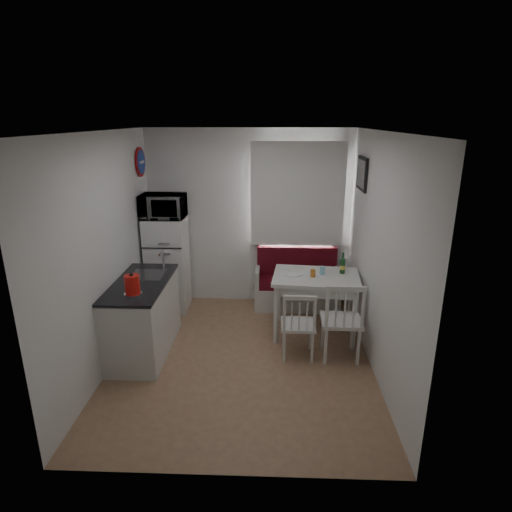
% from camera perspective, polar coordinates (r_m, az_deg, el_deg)
% --- Properties ---
extents(floor, '(3.00, 3.50, 0.02)m').
position_cam_1_polar(floor, '(5.23, -1.86, -13.48)').
color(floor, '#8D654B').
rests_on(floor, ground).
extents(ceiling, '(3.00, 3.50, 0.02)m').
position_cam_1_polar(ceiling, '(4.47, -2.21, 16.30)').
color(ceiling, white).
rests_on(ceiling, wall_back).
extents(wall_back, '(3.00, 0.02, 2.60)m').
position_cam_1_polar(wall_back, '(6.37, -0.89, 5.01)').
color(wall_back, white).
rests_on(wall_back, floor).
extents(wall_front, '(3.00, 0.02, 2.60)m').
position_cam_1_polar(wall_front, '(3.08, -4.39, -9.80)').
color(wall_front, white).
rests_on(wall_front, floor).
extents(wall_left, '(0.02, 3.50, 2.60)m').
position_cam_1_polar(wall_left, '(5.02, -19.35, 0.39)').
color(wall_left, white).
rests_on(wall_left, floor).
extents(wall_right, '(0.02, 3.50, 2.60)m').
position_cam_1_polar(wall_right, '(4.82, 16.07, -0.01)').
color(wall_right, white).
rests_on(wall_right, floor).
extents(window, '(1.22, 0.06, 1.47)m').
position_cam_1_polar(window, '(6.28, 5.53, 7.76)').
color(window, silver).
rests_on(window, wall_back).
extents(curtain, '(1.35, 0.02, 1.50)m').
position_cam_1_polar(curtain, '(6.20, 5.58, 8.10)').
color(curtain, white).
rests_on(curtain, wall_back).
extents(kitchen_counter, '(0.62, 1.32, 1.16)m').
position_cam_1_polar(kitchen_counter, '(5.36, -14.81, -7.77)').
color(kitchen_counter, silver).
rests_on(kitchen_counter, floor).
extents(wall_sign, '(0.03, 0.40, 0.40)m').
position_cam_1_polar(wall_sign, '(6.20, -15.10, 12.01)').
color(wall_sign, navy).
rests_on(wall_sign, wall_left).
extents(picture_frame, '(0.04, 0.52, 0.42)m').
position_cam_1_polar(picture_frame, '(5.71, 13.93, 10.62)').
color(picture_frame, black).
rests_on(picture_frame, wall_right).
extents(bench, '(1.25, 0.48, 0.89)m').
position_cam_1_polar(bench, '(6.45, 5.43, -4.28)').
color(bench, silver).
rests_on(bench, floor).
extents(dining_table, '(1.16, 0.86, 0.82)m').
position_cam_1_polar(dining_table, '(5.53, 8.00, -3.49)').
color(dining_table, silver).
rests_on(dining_table, floor).
extents(chair_left, '(0.40, 0.38, 0.45)m').
position_cam_1_polar(chair_left, '(4.99, 5.74, -8.37)').
color(chair_left, silver).
rests_on(chair_left, floor).
extents(chair_right, '(0.47, 0.44, 0.53)m').
position_cam_1_polar(chair_right, '(5.00, 11.56, -7.56)').
color(chair_right, silver).
rests_on(chair_right, floor).
extents(fridge, '(0.56, 0.56, 1.39)m').
position_cam_1_polar(fridge, '(6.38, -11.68, -1.02)').
color(fridge, white).
rests_on(fridge, floor).
extents(microwave, '(0.61, 0.41, 0.34)m').
position_cam_1_polar(microwave, '(6.11, -12.30, 6.50)').
color(microwave, white).
rests_on(microwave, fridge).
extents(kettle, '(0.19, 0.19, 0.26)m').
position_cam_1_polar(kettle, '(4.76, -16.17, -3.70)').
color(kettle, red).
rests_on(kettle, kitchen_counter).
extents(wine_bottle, '(0.07, 0.07, 0.28)m').
position_cam_1_polar(wine_bottle, '(5.59, 11.49, -0.90)').
color(wine_bottle, '#164720').
rests_on(wine_bottle, dining_table).
extents(drinking_glass_orange, '(0.06, 0.06, 0.10)m').
position_cam_1_polar(drinking_glass_orange, '(5.43, 7.59, -2.28)').
color(drinking_glass_orange, orange).
rests_on(drinking_glass_orange, dining_table).
extents(drinking_glass_blue, '(0.06, 0.06, 0.11)m').
position_cam_1_polar(drinking_glass_blue, '(5.53, 8.84, -1.91)').
color(drinking_glass_blue, '#87C9E6').
rests_on(drinking_glass_blue, dining_table).
extents(plate, '(0.22, 0.22, 0.02)m').
position_cam_1_polar(plate, '(5.49, 4.91, -2.42)').
color(plate, white).
rests_on(plate, dining_table).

